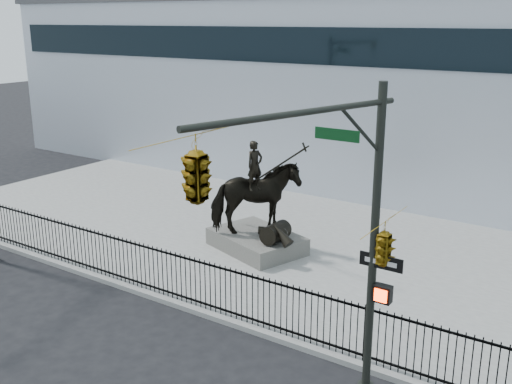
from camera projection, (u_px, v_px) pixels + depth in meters
The scene contains 7 objects.
ground at pixel (135, 316), 17.06m from camera, with size 120.00×120.00×0.00m, color black.
plaza at pixel (267, 241), 22.62m from camera, with size 30.00×12.00×0.15m, color gray.
building at pixel (400, 90), 31.75m from camera, with size 44.00×14.00×9.00m, color silver.
picket_fence at pixel (163, 272), 17.80m from camera, with size 22.10×0.10×1.50m.
statue_plinth at pixel (257, 241), 21.49m from camera, with size 3.25×2.23×0.61m, color #504D49.
equestrian_statue at pixel (258, 200), 21.00m from camera, with size 3.97×3.12×3.53m.
traffic_signal_right at pixel (300, 212), 10.65m from camera, with size 2.17×6.86×7.00m.
Camera 1 is at (11.45, -10.85, 8.16)m, focal length 42.00 mm.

